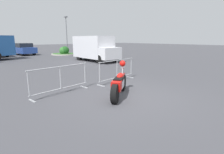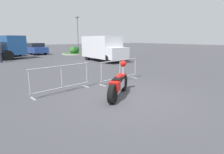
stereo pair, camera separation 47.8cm
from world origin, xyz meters
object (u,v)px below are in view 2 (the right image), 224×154
at_px(motorcycle, 119,84).
at_px(parked_car_blue, 35,49).
at_px(crowd_barrier_far, 120,70).
at_px(delivery_van, 103,48).
at_px(pedestrian, 0,52).
at_px(street_lamp, 78,29).
at_px(parked_car_black, 10,50).
at_px(crowd_barrier_near, 62,79).

distance_m(motorcycle, parked_car_blue, 20.60).
distance_m(crowd_barrier_far, delivery_van, 8.46).
relative_size(pedestrian, street_lamp, 0.30).
bearing_deg(parked_car_blue, motorcycle, 166.26).
xyz_separation_m(delivery_van, pedestrian, (-7.90, 4.50, -0.32)).
bearing_deg(street_lamp, crowd_barrier_far, -111.89).
xyz_separation_m(crowd_barrier_far, street_lamp, (8.75, 21.78, 3.15)).
bearing_deg(parked_car_black, motorcycle, 174.85).
relative_size(crowd_barrier_near, delivery_van, 0.50).
height_order(motorcycle, parked_car_blue, parked_car_blue).
bearing_deg(motorcycle, parked_car_black, 56.67).
xyz_separation_m(crowd_barrier_far, pedestrian, (-3.84, 11.90, 0.36)).
bearing_deg(motorcycle, street_lamp, 30.93).
height_order(crowd_barrier_far, delivery_van, delivery_van).
height_order(parked_car_blue, pedestrian, pedestrian).
bearing_deg(pedestrian, parked_car_black, 177.83).
bearing_deg(street_lamp, crowd_barrier_near, -118.25).
xyz_separation_m(parked_car_blue, street_lamp, (7.93, 3.00, 2.95)).
xyz_separation_m(crowd_barrier_near, delivery_van, (7.01, 7.39, 0.68)).
bearing_deg(pedestrian, crowd_barrier_near, 16.02).
xyz_separation_m(motorcycle, pedestrian, (-2.36, 13.58, 0.45)).
distance_m(motorcycle, parked_car_black, 20.04).
xyz_separation_m(crowd_barrier_near, street_lamp, (11.70, 21.78, 3.15)).
bearing_deg(street_lamp, parked_car_black, -162.60).
height_order(parked_car_black, parked_car_blue, parked_car_blue).
bearing_deg(crowd_barrier_near, delivery_van, 46.51).
xyz_separation_m(delivery_van, parked_car_blue, (-3.24, 11.39, -0.48)).
relative_size(crowd_barrier_far, parked_car_black, 0.57).
relative_size(parked_car_black, parked_car_blue, 0.94).
distance_m(pedestrian, street_lamp, 16.25).
bearing_deg(parked_car_black, delivery_van, -157.39).
height_order(delivery_van, parked_car_black, delivery_van).
bearing_deg(crowd_barrier_far, delivery_van, 61.21).
distance_m(crowd_barrier_near, crowd_barrier_far, 2.95).
relative_size(motorcycle, parked_car_black, 0.43).
height_order(crowd_barrier_far, parked_car_black, parked_car_black).
height_order(delivery_van, pedestrian, delivery_van).
xyz_separation_m(pedestrian, street_lamp, (12.59, 9.89, 2.79)).
relative_size(crowd_barrier_far, street_lamp, 0.44).
bearing_deg(parked_car_black, street_lamp, -79.94).
height_order(crowd_barrier_near, street_lamp, street_lamp).
distance_m(parked_car_black, street_lamp, 11.91).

